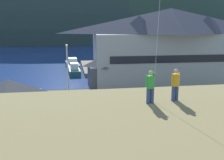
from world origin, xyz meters
TOP-DOWN VIEW (x-y plane):
  - ground_plane at (0.00, 0.00)m, footprint 600.00×600.00m
  - parking_lot_pad at (0.00, 5.00)m, footprint 40.00×20.00m
  - bay_water at (0.00, 60.00)m, footprint 360.00×84.00m
  - far_hill_east_peak at (-6.05, 114.42)m, footprint 120.35×68.63m
  - far_hill_center_saddle at (24.57, 111.36)m, footprint 110.33×55.09m
  - harbor_lodge at (11.63, 20.64)m, footprint 25.74×9.89m
  - storage_shed_near_lot at (-10.14, 4.66)m, footprint 6.30×5.20m
  - storage_shed_waterside at (0.54, 19.31)m, footprint 4.60×4.59m
  - wharf_dock at (-0.19, 33.43)m, footprint 3.20×15.05m
  - moored_boat_wharfside at (-3.72, 35.77)m, footprint 2.92×7.59m
  - moored_boat_outer_mooring at (3.13, 32.59)m, footprint 2.60×6.44m
  - moored_boat_inner_slip at (-3.50, 29.11)m, footprint 2.24×6.29m
  - parked_car_back_row_right at (9.68, 7.06)m, footprint 4.32×2.30m
  - parked_car_corner_spot at (6.75, 1.54)m, footprint 4.22×2.10m
  - parked_car_front_row_silver at (-1.58, 0.30)m, footprint 4.23×2.11m
  - parked_car_front_row_end at (-4.22, 5.41)m, footprint 4.26×2.18m
  - parked_car_mid_row_center at (0.70, 6.36)m, footprint 4.33×2.31m
  - parking_light_pole at (-4.64, 10.55)m, footprint 0.24×0.78m
  - person_kite_flyer at (-0.33, -8.40)m, footprint 0.52×0.69m
  - person_companion at (1.12, -8.15)m, footprint 0.52×0.40m

SIDE VIEW (x-z plane):
  - ground_plane at x=0.00m, z-range 0.00..0.00m
  - far_hill_east_peak at x=-6.05m, z-range -45.56..45.56m
  - far_hill_center_saddle at x=24.57m, z-range -46.97..46.97m
  - bay_water at x=0.00m, z-range 0.00..0.03m
  - parking_lot_pad at x=0.00m, z-range 0.00..0.10m
  - wharf_dock at x=-0.19m, z-range 0.00..0.70m
  - moored_boat_outer_mooring at x=3.13m, z-range -0.36..1.80m
  - moored_boat_inner_slip at x=-3.50m, z-range -0.36..1.80m
  - moored_boat_wharfside at x=-3.72m, z-range -0.36..1.80m
  - parked_car_back_row_right at x=9.68m, z-range 0.15..1.97m
  - parked_car_corner_spot at x=6.75m, z-range 0.15..1.97m
  - parked_car_front_row_silver at x=-1.58m, z-range 0.15..1.97m
  - parked_car_front_row_end at x=-4.22m, z-range 0.15..1.97m
  - parked_car_mid_row_center at x=0.70m, z-range 0.15..1.97m
  - storage_shed_waterside at x=0.54m, z-range 0.08..4.66m
  - storage_shed_near_lot at x=-10.14m, z-range 0.09..4.76m
  - parking_light_pole at x=-4.64m, z-range 0.64..7.75m
  - harbor_lodge at x=11.63m, z-range 0.34..12.05m
  - person_companion at x=1.12m, z-range 6.00..7.74m
  - person_kite_flyer at x=-0.33m, z-range 5.95..7.81m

